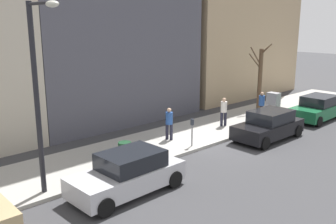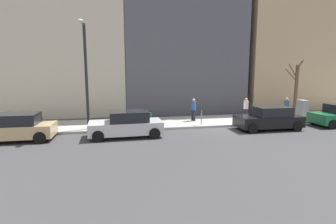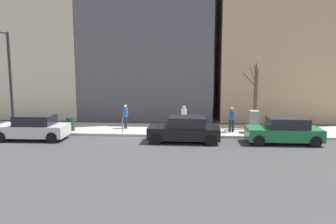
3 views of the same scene
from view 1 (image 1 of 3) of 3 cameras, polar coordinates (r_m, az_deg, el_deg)
name	(u,v)px [view 1 (image 1 of 3)]	position (r m, az deg, el deg)	size (l,w,h in m)	color
ground_plane	(218,145)	(19.03, 7.56, -4.96)	(120.00, 120.00, 0.00)	#38383A
sidewalk	(189,135)	(20.27, 3.21, -3.48)	(4.00, 36.00, 0.15)	#9E9B93
parked_car_green	(318,108)	(25.31, 21.84, 0.54)	(1.97, 4.23, 1.52)	#196038
parked_car_black	(269,125)	(20.28, 15.09, -1.99)	(1.96, 4.22, 1.52)	black
parked_car_silver	(128,173)	(13.60, -6.10, -9.29)	(2.01, 4.24, 1.52)	#B7B7BC
parking_meter	(192,129)	(18.01, 3.69, -2.68)	(0.14, 0.10, 1.35)	slate
utility_box	(273,104)	(25.20, 15.73, 1.22)	(0.83, 0.61, 1.43)	#A8A399
streetlamp	(39,85)	(12.91, -19.07, 3.97)	(1.97, 0.32, 6.50)	black
bare_tree	(260,78)	(25.86, 13.83, 5.07)	(1.51, 1.00, 4.53)	brown
trash_bin	(125,152)	(16.13, -6.59, -6.11)	(0.56, 0.56, 0.90)	#14381E
pedestrian_near_meter	(262,104)	(23.91, 14.07, 1.26)	(0.36, 0.37, 1.66)	#1E1E2D
pedestrian_midblock	(224,110)	(21.67, 8.50, 0.27)	(0.36, 0.38, 1.66)	#1E1E2D
pedestrian_far_corner	(169,122)	(18.92, 0.17, -1.52)	(0.39, 0.36, 1.66)	#1E1E2D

